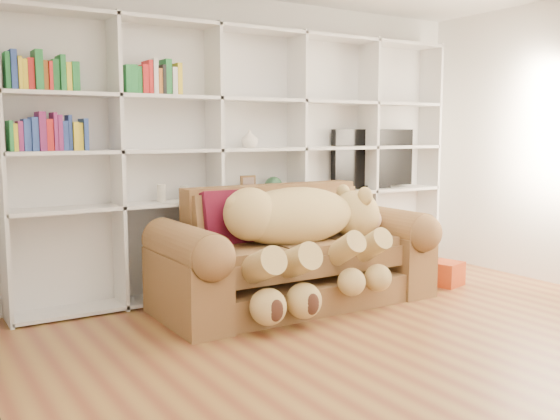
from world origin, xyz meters
TOP-DOWN VIEW (x-y plane):
  - floor at (0.00, 0.00)m, footprint 5.00×5.00m
  - wall_left at (-2.50, 0.00)m, footprint 0.02×5.00m
  - wall_back at (0.00, 2.50)m, footprint 5.00×0.02m
  - bookshelf at (-0.24, 2.36)m, footprint 4.43×0.35m
  - sofa at (-0.03, 1.64)m, footprint 2.36×1.02m
  - teddy_bear at (-0.07, 1.44)m, footprint 1.64×0.93m
  - throw_pillow at (-0.55, 1.81)m, footprint 0.48×0.27m
  - gift_box at (1.55, 1.38)m, footprint 0.34×0.33m
  - tv at (1.45, 2.35)m, footprint 1.05×0.18m
  - picture_frame at (-0.10, 2.30)m, footprint 0.15×0.04m
  - green_vase at (0.18, 2.30)m, footprint 0.17×0.17m
  - figurine_tall at (-0.94, 2.30)m, footprint 0.09×0.09m
  - figurine_short at (-0.73, 2.30)m, footprint 0.10×0.10m
  - snow_globe at (-0.62, 2.30)m, footprint 0.10×0.10m
  - shelf_vase at (-0.08, 2.30)m, footprint 0.19×0.19m

SIDE VIEW (x-z plane):
  - floor at x=0.00m, z-range 0.00..0.00m
  - gift_box at x=1.55m, z-range 0.00..0.23m
  - sofa at x=-0.03m, z-range -0.12..0.87m
  - teddy_bear at x=-0.07m, z-range 0.20..1.15m
  - throw_pillow at x=-0.55m, z-range 0.50..0.99m
  - snow_globe at x=-0.62m, z-range 0.87..0.97m
  - figurine_short at x=-0.73m, z-range 0.86..1.00m
  - figurine_tall at x=-0.94m, z-range 0.86..1.01m
  - green_vase at x=0.18m, z-range 0.86..1.04m
  - picture_frame at x=-0.10m, z-range 0.87..1.06m
  - tv at x=1.45m, z-range 0.86..1.48m
  - bookshelf at x=-0.24m, z-range 0.11..2.51m
  - wall_left at x=-2.50m, z-range 0.00..2.70m
  - wall_back at x=0.00m, z-range 0.00..2.70m
  - shelf_vase at x=-0.08m, z-range 1.31..1.48m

